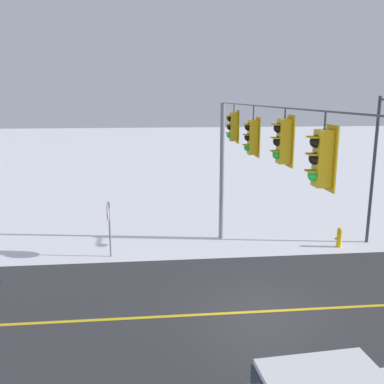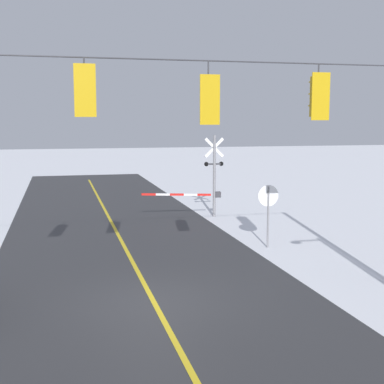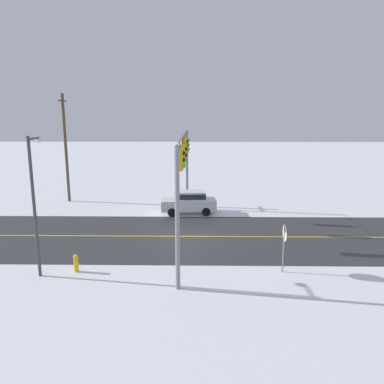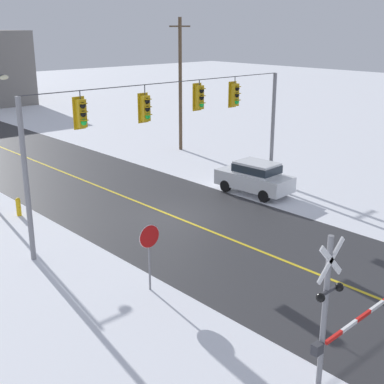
{
  "view_description": "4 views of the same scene",
  "coord_description": "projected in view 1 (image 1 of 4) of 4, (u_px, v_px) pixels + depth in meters",
  "views": [
    {
      "loc": [
        11.59,
        -3.25,
        6.46
      ],
      "look_at": [
        -3.6,
        -1.7,
        3.02
      ],
      "focal_mm": 39.6,
      "sensor_mm": 36.0,
      "label": 1
    },
    {
      "loc": [
        2.29,
        13.44,
        4.69
      ],
      "look_at": [
        -1.84,
        -3.18,
        2.42
      ],
      "focal_mm": 50.37,
      "sensor_mm": 36.0,
      "label": 2
    },
    {
      "loc": [
        -21.89,
        -0.84,
        7.42
      ],
      "look_at": [
        -2.39,
        -0.54,
        3.32
      ],
      "focal_mm": 34.74,
      "sensor_mm": 36.0,
      "label": 3
    },
    {
      "loc": [
        -14.78,
        -17.7,
        8.55
      ],
      "look_at": [
        -1.5,
        -2.97,
        2.23
      ],
      "focal_mm": 49.01,
      "sensor_mm": 36.0,
      "label": 4
    }
  ],
  "objects": [
    {
      "name": "stop_sign",
      "position": [
        109.0,
        217.0,
        17.15
      ],
      "size": [
        0.8,
        0.09,
        2.35
      ],
      "color": "gray",
      "rests_on": "ground"
    },
    {
      "name": "streetlamp_near",
      "position": [
        377.0,
        157.0,
        18.2
      ],
      "size": [
        1.39,
        0.28,
        6.5
      ],
      "color": "#38383D",
      "rests_on": "ground"
    },
    {
      "name": "signal_span",
      "position": [
        263.0,
        170.0,
        12.08
      ],
      "size": [
        14.2,
        0.47,
        6.22
      ],
      "color": "gray",
      "rests_on": "ground"
    },
    {
      "name": "fire_hydrant",
      "position": [
        339.0,
        237.0,
        18.54
      ],
      "size": [
        0.24,
        0.31,
        0.88
      ],
      "color": "gold",
      "rests_on": "ground"
    },
    {
      "name": "ground_plane",
      "position": [
        259.0,
        312.0,
        13.0
      ],
      "size": [
        160.0,
        160.0,
        0.0
      ],
      "primitive_type": "plane",
      "color": "white"
    }
  ]
}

